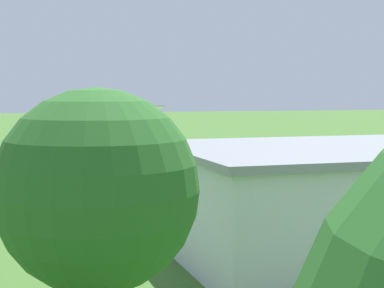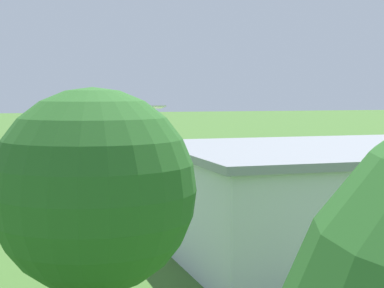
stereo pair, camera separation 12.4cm
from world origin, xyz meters
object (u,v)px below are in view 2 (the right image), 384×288
at_px(car_yellow, 135,201).
at_px(car_green, 24,210).
at_px(person_beside_truck, 232,188).
at_px(person_walking_on_apron, 357,187).
at_px(tree_behind_hangar_right, 94,191).
at_px(biplane, 120,117).

distance_m(car_yellow, car_green, 7.40).
bearing_deg(person_beside_truck, car_yellow, 23.74).
bearing_deg(car_green, person_beside_truck, -161.87).
distance_m(person_beside_truck, person_walking_on_apron, 9.81).
bearing_deg(car_yellow, person_walking_on_apron, -174.32).
bearing_deg(tree_behind_hangar_right, car_yellow, -103.74).
distance_m(car_green, person_walking_on_apron, 25.35).
relative_size(person_beside_truck, person_walking_on_apron, 1.02).
bearing_deg(car_green, biplane, -114.97).
height_order(car_yellow, tree_behind_hangar_right, tree_behind_hangar_right).
distance_m(biplane, car_green, 23.23).
bearing_deg(car_green, person_walking_on_apron, -172.68).
bearing_deg(person_beside_truck, person_walking_on_apron, 169.11).
xyz_separation_m(car_green, person_beside_truck, (-15.51, -5.08, -0.06)).
xyz_separation_m(biplane, car_green, (9.59, 20.60, -4.84)).
distance_m(person_beside_truck, tree_behind_hangar_right, 32.03).
xyz_separation_m(car_green, tree_behind_hangar_right, (-1.23, 23.20, 4.63)).
height_order(biplane, car_yellow, biplane).
xyz_separation_m(person_beside_truck, person_walking_on_apron, (-9.63, 1.85, -0.02)).
distance_m(car_yellow, person_walking_on_apron, 17.97).
xyz_separation_m(biplane, car_yellow, (2.33, 19.15, -4.87)).
bearing_deg(person_walking_on_apron, car_green, 7.32).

